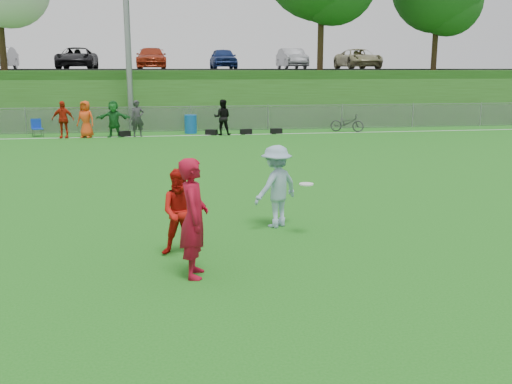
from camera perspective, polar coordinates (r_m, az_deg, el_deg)
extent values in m
plane|color=#1C6715|center=(9.91, -0.20, -6.25)|extent=(120.00, 120.00, 0.00)
cube|color=white|center=(27.50, -6.28, 5.65)|extent=(60.00, 0.10, 0.01)
cube|color=gray|center=(29.43, -6.54, 7.24)|extent=(58.00, 0.02, 1.20)
cube|color=gray|center=(29.38, -6.57, 8.50)|extent=(58.00, 0.04, 0.04)
cylinder|color=gray|center=(30.25, -12.84, 17.40)|extent=(0.30, 0.30, 12.00)
cube|color=#224914|center=(40.34, -7.42, 9.84)|extent=(120.00, 18.00, 3.00)
cube|color=black|center=(42.30, -7.58, 12.05)|extent=(120.00, 12.00, 0.10)
cylinder|color=black|center=(39.52, 17.63, 16.60)|extent=(0.36, 0.36, 7.00)
sphere|color=#144C19|center=(39.59, 18.72, 17.54)|extent=(4.20, 4.20, 4.20)
imported|color=black|center=(41.64, -17.47, 12.66)|extent=(2.39, 5.18, 1.44)
imported|color=#A02A11|center=(41.28, -10.41, 13.02)|extent=(2.02, 4.96, 1.44)
imported|color=navy|center=(41.53, -3.31, 13.19)|extent=(1.70, 4.23, 1.44)
imported|color=gray|center=(42.36, 3.61, 13.17)|extent=(1.52, 4.37, 1.44)
imported|color=tan|center=(43.76, 10.17, 12.98)|extent=(2.39, 5.18, 1.44)
imported|color=#B8200C|center=(27.73, -18.75, 6.88)|extent=(1.03, 0.50, 1.69)
imported|color=#EE4616|center=(27.59, -16.66, 6.99)|extent=(0.97, 0.81, 1.69)
imported|color=#1B6826|center=(27.46, -14.04, 7.11)|extent=(1.60, 0.60, 1.69)
imported|color=#2E2E30|center=(27.39, -11.77, 7.21)|extent=(0.70, 0.54, 1.69)
imported|color=black|center=(27.53, -3.38, 7.47)|extent=(0.93, 0.79, 1.69)
cube|color=black|center=(27.60, -13.04, 5.69)|extent=(0.62, 0.47, 0.26)
cube|color=black|center=(27.65, -4.48, 5.98)|extent=(0.62, 0.52, 0.26)
cube|color=black|center=(27.84, -1.00, 6.06)|extent=(0.58, 0.35, 0.26)
cube|color=black|center=(28.10, 2.04, 6.11)|extent=(0.59, 0.36, 0.26)
imported|color=#A20B23|center=(8.71, -6.23, -2.61)|extent=(0.51, 0.72, 1.85)
imported|color=red|center=(9.80, -7.44, -2.01)|extent=(0.77, 0.62, 1.50)
imported|color=#8EACC5|center=(11.44, 2.04, 0.56)|extent=(1.23, 1.11, 1.66)
cylinder|color=silver|center=(10.88, 5.06, 0.79)|extent=(0.28, 0.28, 0.03)
cylinder|color=#0F52A8|center=(28.44, -6.55, 6.76)|extent=(0.61, 0.61, 0.90)
cube|color=#1035B4|center=(28.78, -21.02, 5.92)|extent=(0.60, 0.60, 0.05)
cube|color=#1035B4|center=(28.97, -21.15, 6.41)|extent=(0.43, 0.22, 0.46)
imported|color=#2E2D30|center=(29.35, 9.10, 6.84)|extent=(1.76, 1.32, 0.89)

